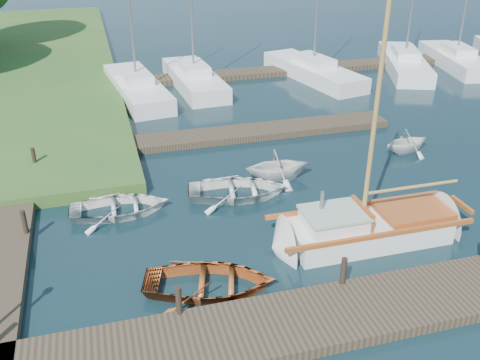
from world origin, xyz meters
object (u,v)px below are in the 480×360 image
object	(u,v)px
tender_a	(119,205)
tender_c	(238,187)
mooring_post_5	(34,157)
mooring_post_2	(343,271)
sailboat	(372,229)
marina_boat_3	(313,70)
tender_d	(408,140)
marina_boat_0	(137,86)
mooring_post_4	(24,222)
marina_boat_6	(456,58)
tender_b	(278,163)
mooring_post_1	(179,300)
dinghy	(210,279)
marina_boat_5	(404,61)
marina_boat_1	(194,77)

from	to	relation	value
tender_a	tender_c	size ratio (longest dim) A/B	0.93
mooring_post_5	tender_a	xyz separation A→B (m)	(2.96, -4.06, -0.35)
mooring_post_2	sailboat	distance (m)	3.02
tender_a	marina_boat_3	size ratio (longest dim) A/B	0.29
tender_d	marina_boat_0	distance (m)	15.06
tender_d	tender_c	bearing A→B (deg)	94.14
mooring_post_2	mooring_post_4	xyz separation A→B (m)	(-8.50, 5.00, 0.00)
marina_boat_6	tender_d	bearing A→B (deg)	148.56
tender_b	marina_boat_0	bearing A→B (deg)	22.97
mooring_post_1	tender_a	size ratio (longest dim) A/B	0.24
tender_d	marina_boat_3	distance (m)	11.39
tender_b	tender_d	bearing A→B (deg)	-77.75
mooring_post_5	marina_boat_3	distance (m)	18.22
tender_b	tender_d	xyz separation A→B (m)	(6.22, 0.95, -0.09)
dinghy	tender_b	world-z (taller)	tender_b
tender_a	tender_c	bearing A→B (deg)	-86.95
mooring_post_1	sailboat	xyz separation A→B (m)	(6.56, 2.18, -0.36)
mooring_post_4	marina_boat_0	distance (m)	14.64
marina_boat_3	tender_d	bearing A→B (deg)	165.61
tender_c	tender_d	bearing A→B (deg)	-66.50
marina_boat_0	mooring_post_1	bearing A→B (deg)	169.83
marina_boat_0	tender_c	bearing A→B (deg)	-177.19
mooring_post_5	marina_boat_0	world-z (taller)	marina_boat_0
tender_d	mooring_post_2	bearing A→B (deg)	130.36
tender_c	tender_a	bearing A→B (deg)	101.51
mooring_post_1	tender_c	distance (m)	6.82
dinghy	marina_boat_5	xyz separation A→B (m)	(17.10, 18.47, 0.20)
sailboat	marina_boat_3	xyz separation A→B (m)	(5.12, 17.09, 0.23)
tender_c	marina_boat_1	size ratio (longest dim) A/B	0.33
dinghy	marina_boat_6	world-z (taller)	marina_boat_6
marina_boat_3	dinghy	bearing A→B (deg)	137.25
tender_d	marina_boat_0	xyz separation A→B (m)	(-10.39, 10.90, -0.00)
mooring_post_5	mooring_post_1	bearing A→B (deg)	-68.20
marina_boat_0	marina_boat_3	distance (m)	10.79
dinghy	tender_b	size ratio (longest dim) A/B	1.43
marina_boat_6	mooring_post_2	bearing A→B (deg)	149.37
tender_b	mooring_post_2	bearing A→B (deg)	178.92
dinghy	tender_b	distance (m)	7.15
tender_d	marina_boat_0	world-z (taller)	marina_boat_0
tender_c	marina_boat_5	bearing A→B (deg)	-37.38
tender_d	marina_boat_1	xyz separation A→B (m)	(-6.98, 11.69, -0.00)
mooring_post_1	tender_b	distance (m)	8.59
mooring_post_2	mooring_post_1	bearing A→B (deg)	180.00
mooring_post_4	dinghy	bearing A→B (deg)	-38.16
mooring_post_1	tender_c	bearing A→B (deg)	61.91
sailboat	tender_b	xyz separation A→B (m)	(-1.49, 4.76, 0.33)
sailboat	tender_d	bearing A→B (deg)	50.51
sailboat	marina_boat_5	world-z (taller)	marina_boat_5
tender_d	marina_boat_0	bearing A→B (deg)	34.71
tender_c	marina_boat_6	size ratio (longest dim) A/B	0.37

